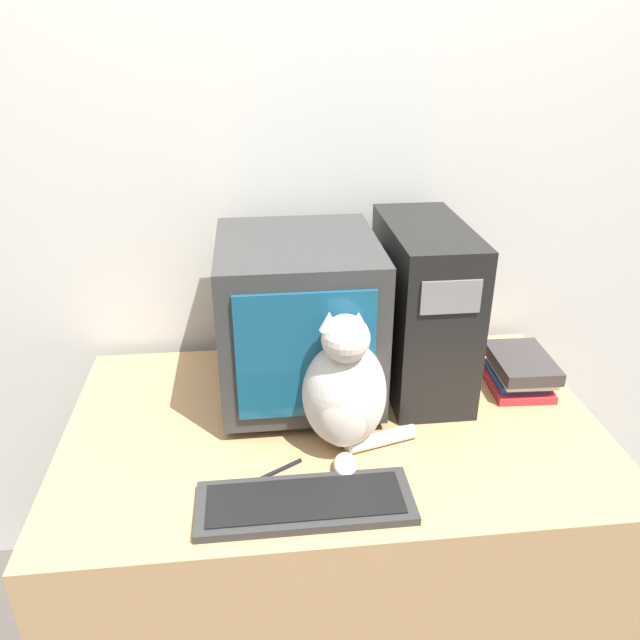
{
  "coord_description": "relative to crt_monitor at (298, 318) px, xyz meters",
  "views": [
    {
      "loc": [
        -0.18,
        -0.86,
        1.67
      ],
      "look_at": [
        -0.03,
        0.45,
        1.03
      ],
      "focal_mm": 35.0,
      "sensor_mm": 36.0,
      "label": 1
    }
  ],
  "objects": [
    {
      "name": "pen",
      "position": [
        -0.09,
        -0.33,
        -0.21
      ],
      "size": [
        0.13,
        0.08,
        0.01
      ],
      "color": "black",
      "rests_on": "desk"
    },
    {
      "name": "book_stack",
      "position": [
        0.59,
        -0.04,
        -0.17
      ],
      "size": [
        0.17,
        0.21,
        0.09
      ],
      "color": "red",
      "rests_on": "desk"
    },
    {
      "name": "wall_back",
      "position": [
        0.07,
        0.32,
        0.27
      ],
      "size": [
        7.0,
        0.05,
        2.5
      ],
      "color": "silver",
      "rests_on": "ground_plane"
    },
    {
      "name": "crt_monitor",
      "position": [
        0.0,
        0.0,
        0.0
      ],
      "size": [
        0.39,
        0.43,
        0.42
      ],
      "color": "#333333",
      "rests_on": "desk"
    },
    {
      "name": "desk",
      "position": [
        0.07,
        -0.15,
        -0.6
      ],
      "size": [
        1.31,
        0.81,
        0.77
      ],
      "color": "tan",
      "rests_on": "ground_plane"
    },
    {
      "name": "cat",
      "position": [
        0.09,
        -0.24,
        -0.07
      ],
      "size": [
        0.28,
        0.27,
        0.35
      ],
      "rotation": [
        0.0,
        0.0,
        -0.13
      ],
      "color": "silver",
      "rests_on": "desk"
    },
    {
      "name": "keyboard",
      "position": [
        -0.02,
        -0.44,
        -0.21
      ],
      "size": [
        0.44,
        0.16,
        0.02
      ],
      "color": "#2D2D2D",
      "rests_on": "desk"
    },
    {
      "name": "computer_tower",
      "position": [
        0.33,
        0.03,
        0.0
      ],
      "size": [
        0.2,
        0.43,
        0.44
      ],
      "color": "black",
      "rests_on": "desk"
    }
  ]
}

